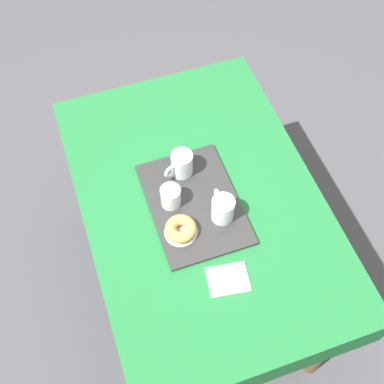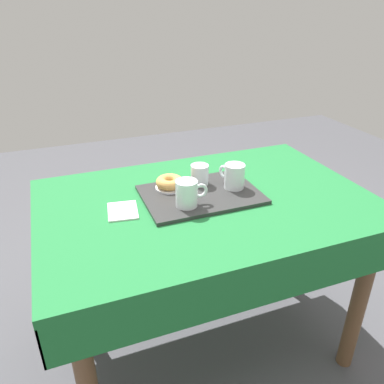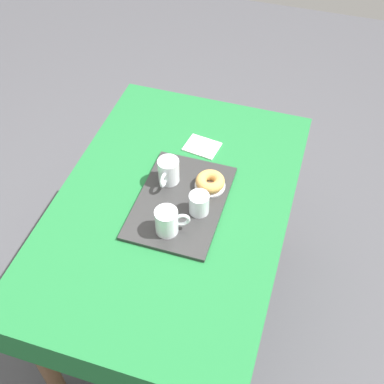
{
  "view_description": "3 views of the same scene",
  "coord_description": "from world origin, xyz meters",
  "px_view_note": "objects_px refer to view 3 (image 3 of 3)",
  "views": [
    {
      "loc": [
        0.89,
        -0.34,
        2.29
      ],
      "look_at": [
        -0.02,
        -0.03,
        0.78
      ],
      "focal_mm": 47.59,
      "sensor_mm": 36.0,
      "label": 1
    },
    {
      "loc": [
        0.51,
        1.16,
        1.43
      ],
      "look_at": [
        0.05,
        -0.04,
        0.77
      ],
      "focal_mm": 35.56,
      "sensor_mm": 36.0,
      "label": 2
    },
    {
      "loc": [
        -1.08,
        -0.41,
        2.11
      ],
      "look_at": [
        0.06,
        -0.06,
        0.78
      ],
      "focal_mm": 46.23,
      "sensor_mm": 36.0,
      "label": 3
    }
  ],
  "objects_px": {
    "tea_mug_right": "(167,222)",
    "sugar_donut_left": "(210,181)",
    "tea_mug_left": "(168,172)",
    "paper_napkin": "(202,147)",
    "water_glass_near": "(199,204)",
    "dining_table": "(172,224)",
    "donut_plate_left": "(210,186)",
    "serving_tray": "(181,202)"
  },
  "relations": [
    {
      "from": "tea_mug_right",
      "to": "sugar_donut_left",
      "type": "bearing_deg",
      "value": -19.15
    },
    {
      "from": "tea_mug_right",
      "to": "sugar_donut_left",
      "type": "distance_m",
      "value": 0.25
    },
    {
      "from": "tea_mug_left",
      "to": "paper_napkin",
      "type": "distance_m",
      "value": 0.24
    },
    {
      "from": "tea_mug_right",
      "to": "paper_napkin",
      "type": "xyz_separation_m",
      "value": [
        0.44,
        0.01,
        -0.06
      ]
    },
    {
      "from": "tea_mug_left",
      "to": "water_glass_near",
      "type": "xyz_separation_m",
      "value": [
        -0.11,
        -0.15,
        -0.01
      ]
    },
    {
      "from": "dining_table",
      "to": "donut_plate_left",
      "type": "height_order",
      "value": "donut_plate_left"
    },
    {
      "from": "serving_tray",
      "to": "paper_napkin",
      "type": "bearing_deg",
      "value": 2.02
    },
    {
      "from": "dining_table",
      "to": "water_glass_near",
      "type": "xyz_separation_m",
      "value": [
        -0.01,
        -0.11,
        0.17
      ]
    },
    {
      "from": "tea_mug_right",
      "to": "donut_plate_left",
      "type": "xyz_separation_m",
      "value": [
        0.24,
        -0.08,
        -0.04
      ]
    },
    {
      "from": "serving_tray",
      "to": "tea_mug_left",
      "type": "bearing_deg",
      "value": 41.65
    },
    {
      "from": "dining_table",
      "to": "donut_plate_left",
      "type": "bearing_deg",
      "value": -45.57
    },
    {
      "from": "tea_mug_right",
      "to": "sugar_donut_left",
      "type": "relative_size",
      "value": 1.08
    },
    {
      "from": "donut_plate_left",
      "to": "water_glass_near",
      "type": "bearing_deg",
      "value": 177.7
    },
    {
      "from": "dining_table",
      "to": "serving_tray",
      "type": "height_order",
      "value": "serving_tray"
    },
    {
      "from": "dining_table",
      "to": "tea_mug_left",
      "type": "height_order",
      "value": "tea_mug_left"
    },
    {
      "from": "tea_mug_right",
      "to": "water_glass_near",
      "type": "relative_size",
      "value": 1.44
    },
    {
      "from": "donut_plate_left",
      "to": "paper_napkin",
      "type": "relative_size",
      "value": 0.86
    },
    {
      "from": "dining_table",
      "to": "paper_napkin",
      "type": "bearing_deg",
      "value": -3.82
    },
    {
      "from": "tea_mug_right",
      "to": "donut_plate_left",
      "type": "distance_m",
      "value": 0.25
    },
    {
      "from": "water_glass_near",
      "to": "paper_napkin",
      "type": "height_order",
      "value": "water_glass_near"
    },
    {
      "from": "paper_napkin",
      "to": "serving_tray",
      "type": "bearing_deg",
      "value": -177.98
    },
    {
      "from": "serving_tray",
      "to": "donut_plate_left",
      "type": "height_order",
      "value": "donut_plate_left"
    },
    {
      "from": "tea_mug_left",
      "to": "tea_mug_right",
      "type": "xyz_separation_m",
      "value": [
        -0.22,
        -0.07,
        0.0
      ]
    },
    {
      "from": "tea_mug_left",
      "to": "donut_plate_left",
      "type": "xyz_separation_m",
      "value": [
        0.02,
        -0.15,
        -0.04
      ]
    },
    {
      "from": "dining_table",
      "to": "sugar_donut_left",
      "type": "xyz_separation_m",
      "value": [
        0.11,
        -0.11,
        0.16
      ]
    },
    {
      "from": "serving_tray",
      "to": "sugar_donut_left",
      "type": "bearing_deg",
      "value": -39.54
    },
    {
      "from": "tea_mug_left",
      "to": "sugar_donut_left",
      "type": "bearing_deg",
      "value": -84.38
    },
    {
      "from": "donut_plate_left",
      "to": "sugar_donut_left",
      "type": "xyz_separation_m",
      "value": [
        0.0,
        0.0,
        0.02
      ]
    },
    {
      "from": "tea_mug_left",
      "to": "water_glass_near",
      "type": "bearing_deg",
      "value": -125.95
    },
    {
      "from": "donut_plate_left",
      "to": "paper_napkin",
      "type": "bearing_deg",
      "value": 23.95
    },
    {
      "from": "tea_mug_left",
      "to": "serving_tray",
      "type": "bearing_deg",
      "value": -138.35
    },
    {
      "from": "sugar_donut_left",
      "to": "paper_napkin",
      "type": "relative_size",
      "value": 0.81
    },
    {
      "from": "paper_napkin",
      "to": "donut_plate_left",
      "type": "bearing_deg",
      "value": -156.05
    },
    {
      "from": "water_glass_near",
      "to": "sugar_donut_left",
      "type": "xyz_separation_m",
      "value": [
        0.12,
        -0.0,
        -0.01
      ]
    },
    {
      "from": "serving_tray",
      "to": "tea_mug_right",
      "type": "distance_m",
      "value": 0.15
    },
    {
      "from": "tea_mug_left",
      "to": "donut_plate_left",
      "type": "relative_size",
      "value": 1.06
    },
    {
      "from": "dining_table",
      "to": "sugar_donut_left",
      "type": "height_order",
      "value": "sugar_donut_left"
    },
    {
      "from": "dining_table",
      "to": "water_glass_near",
      "type": "height_order",
      "value": "water_glass_near"
    },
    {
      "from": "tea_mug_left",
      "to": "water_glass_near",
      "type": "height_order",
      "value": "tea_mug_left"
    },
    {
      "from": "dining_table",
      "to": "sugar_donut_left",
      "type": "bearing_deg",
      "value": -45.57
    },
    {
      "from": "serving_tray",
      "to": "water_glass_near",
      "type": "bearing_deg",
      "value": -108.69
    },
    {
      "from": "donut_plate_left",
      "to": "sugar_donut_left",
      "type": "relative_size",
      "value": 1.06
    }
  ]
}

